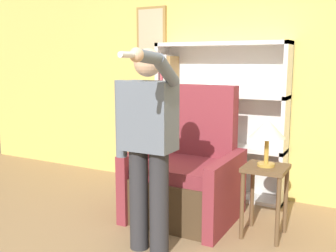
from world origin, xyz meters
TOP-DOWN VIEW (x-y plane):
  - wall_back at (-0.01, 2.03)m, footprint 8.00×0.11m
  - bookcase at (-0.35, 1.87)m, footprint 1.46×0.28m
  - armchair at (-0.28, 1.12)m, footprint 0.95×0.87m
  - person_standing at (-0.24, 0.33)m, footprint 0.55×0.78m
  - side_table at (0.49, 1.03)m, footprint 0.35×0.35m
  - table_lamp at (0.49, 1.03)m, footprint 0.29×0.29m

SIDE VIEW (x-z plane):
  - armchair at x=-0.28m, z-range -0.24..1.01m
  - side_table at x=0.49m, z-range 0.17..0.78m
  - bookcase at x=-0.35m, z-range -0.02..1.66m
  - person_standing at x=-0.24m, z-range 0.11..1.69m
  - table_lamp at x=0.49m, z-range 0.72..1.12m
  - wall_back at x=-0.01m, z-range 0.00..2.80m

